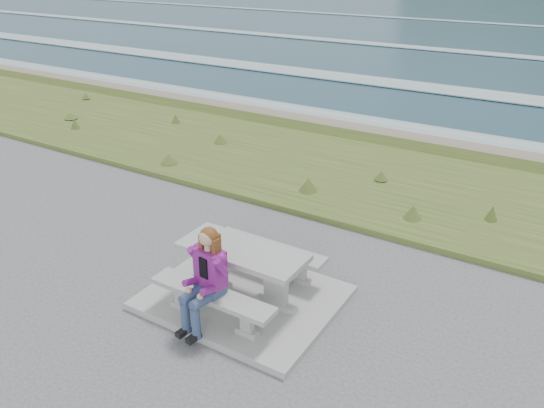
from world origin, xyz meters
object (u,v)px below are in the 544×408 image
at_px(bench_landward, 212,299).
at_px(bench_seaward, 269,252).
at_px(picnic_table, 242,259).
at_px(seated_woman, 203,293).

distance_m(bench_landward, bench_seaward, 1.40).
bearing_deg(bench_seaward, picnic_table, -90.00).
bearing_deg(bench_landward, seated_woman, -103.72).
relative_size(picnic_table, bench_landward, 1.00).
bearing_deg(picnic_table, bench_landward, -90.00).
bearing_deg(bench_seaward, bench_landward, -90.00).
distance_m(picnic_table, bench_landward, 0.74).
bearing_deg(bench_landward, bench_seaward, 90.00).
bearing_deg(picnic_table, bench_seaward, 90.00).
bearing_deg(bench_landward, picnic_table, 90.00).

